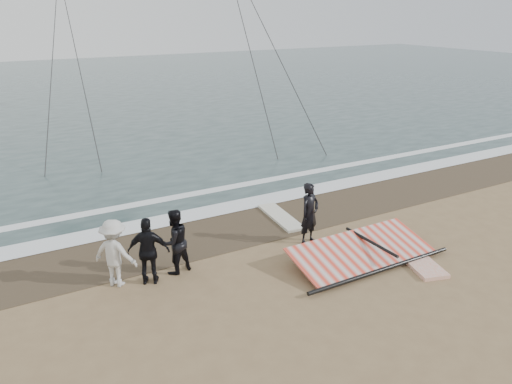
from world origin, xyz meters
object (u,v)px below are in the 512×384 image
Objects in this scene: board_white at (412,255)px; board_cream at (281,217)px; sail_rig at (355,252)px; man_main at (310,213)px.

board_white is 4.12m from board_cream.
sail_rig is (0.28, -3.15, 0.15)m from board_cream.
board_white is at bearing -61.10° from board_cream.
man_main is 1.94m from board_cream.
sail_rig is (0.48, -1.39, -0.66)m from man_main.
board_white is 1.49m from sail_rig.
sail_rig reaches higher than board_white.
board_cream is 0.49× the size of sail_rig.
sail_rig is at bearing -79.10° from board_cream.
board_white reaches higher than board_cream.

